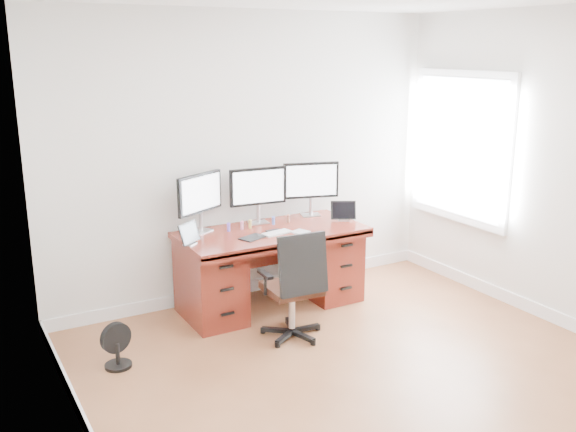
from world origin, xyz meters
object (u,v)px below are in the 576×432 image
floor_fan (117,346)px  monitor_center (258,188)px  desk (271,265)px  office_chair (294,303)px  keyboard (277,233)px

floor_fan → monitor_center: (1.58, 0.73, 0.91)m
desk → floor_fan: (-1.58, -0.49, -0.23)m
desk → office_chair: office_chair is taller
keyboard → desk: bearing=74.4°
floor_fan → keyboard: size_ratio=1.32×
floor_fan → monitor_center: 1.96m
desk → floor_fan: size_ratio=4.80×
desk → monitor_center: bearing=90.0°
keyboard → floor_fan: bearing=-177.7°
desk → office_chair: (-0.16, -0.71, -0.09)m
office_chair → monitor_center: (0.16, 0.95, 0.78)m
floor_fan → monitor_center: monitor_center is taller
floor_fan → desk: bearing=1.4°
desk → office_chair: size_ratio=1.81×
office_chair → keyboard: 0.72m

